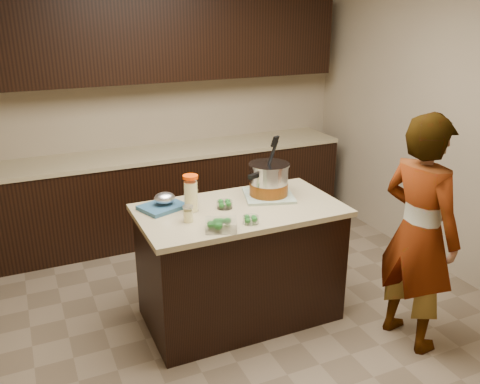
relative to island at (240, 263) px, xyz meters
The scene contains 13 objects.
ground_plane 0.45m from the island, ahead, with size 4.00×4.00×0.00m, color brown.
room_shell 1.26m from the island, ahead, with size 4.04×4.04×2.72m.
back_cabinets 1.81m from the island, 90.00° to the left, with size 3.60×0.63×2.33m.
island is the anchor object (origin of this frame).
dish_towel 0.55m from the island, 21.73° to the left, with size 0.36×0.36×0.02m, color #54764F.
stock_pot 0.65m from the island, 21.70° to the left, with size 0.41×0.40×0.44m.
lemonade_pitcher 0.67m from the island, 164.81° to the left, with size 0.13×0.13×0.26m.
mason_jar 0.66m from the island, 168.78° to the right, with size 0.08×0.08×0.12m.
broccoli_tub_left 0.48m from the island, 158.28° to the left, with size 0.14×0.14×0.05m.
broccoli_tub_right 0.55m from the island, 99.79° to the right, with size 0.12×0.12×0.05m.
broccoli_tub_rect 0.63m from the island, 131.63° to the right, with size 0.24×0.21×0.07m.
blue_tray 0.73m from the island, 157.49° to the left, with size 0.36×0.33×0.11m.
person 1.29m from the island, 37.38° to the right, with size 0.60×0.40×1.65m, color gray.
Camera 1 is at (-1.39, -3.08, 2.26)m, focal length 38.00 mm.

